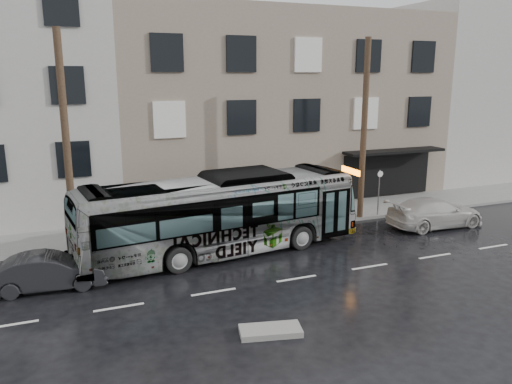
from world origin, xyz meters
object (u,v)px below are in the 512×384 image
at_px(utility_pole_rear, 66,144).
at_px(dark_sedan, 49,272).
at_px(sign_post, 379,193).
at_px(utility_pole_front, 364,130).
at_px(bus, 221,214).
at_px(white_sedan, 435,213).

relative_size(utility_pole_rear, dark_sedan, 2.30).
xyz_separation_m(utility_pole_rear, sign_post, (15.10, 0.00, -3.30)).
xyz_separation_m(utility_pole_front, dark_sedan, (-14.98, -3.41, -4.01)).
bearing_deg(sign_post, dark_sedan, -168.04).
distance_m(utility_pole_rear, bus, 6.81).
distance_m(utility_pole_rear, sign_post, 15.46).
xyz_separation_m(utility_pole_rear, dark_sedan, (-0.98, -3.41, -4.01)).
bearing_deg(white_sedan, dark_sedan, 94.30).
height_order(white_sedan, dark_sedan, white_sedan).
bearing_deg(bus, utility_pole_rear, 62.81).
bearing_deg(white_sedan, utility_pole_front, 49.66).
bearing_deg(utility_pole_rear, bus, -20.30).
height_order(utility_pole_rear, sign_post, utility_pole_rear).
distance_m(utility_pole_front, white_sedan, 5.38).
height_order(utility_pole_front, bus, utility_pole_front).
xyz_separation_m(utility_pole_front, white_sedan, (2.75, -2.43, -3.93)).
relative_size(bus, dark_sedan, 3.10).
height_order(utility_pole_front, utility_pole_rear, same).
relative_size(utility_pole_rear, white_sedan, 1.82).
distance_m(utility_pole_front, bus, 9.02).
xyz_separation_m(utility_pole_rear, white_sedan, (16.75, -2.43, -3.93)).
bearing_deg(sign_post, utility_pole_rear, 180.00).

